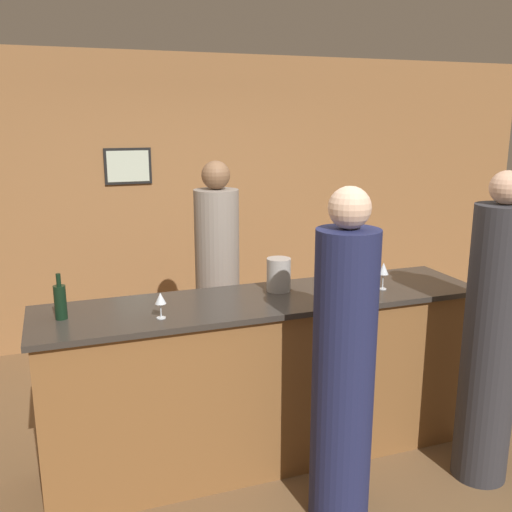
% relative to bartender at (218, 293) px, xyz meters
% --- Properties ---
extents(ground_plane, '(14.00, 14.00, 0.00)m').
position_rel_bartender_xyz_m(ground_plane, '(0.08, -0.85, -0.89)').
color(ground_plane, brown).
extents(back_wall, '(8.00, 0.08, 2.80)m').
position_rel_bartender_xyz_m(back_wall, '(0.07, 1.52, 0.52)').
color(back_wall, olive).
rests_on(back_wall, ground_plane).
extents(bar_counter, '(2.84, 0.67, 1.10)m').
position_rel_bartender_xyz_m(bar_counter, '(0.08, -0.85, -0.34)').
color(bar_counter, brown).
rests_on(bar_counter, ground_plane).
extents(bartender, '(0.34, 0.34, 1.89)m').
position_rel_bartender_xyz_m(bartender, '(0.00, 0.00, 0.00)').
color(bartender, gray).
rests_on(bartender, ground_plane).
extents(guest_0, '(0.34, 0.34, 1.87)m').
position_rel_bartender_xyz_m(guest_0, '(0.26, -1.54, -0.01)').
color(guest_0, '#1E234C').
rests_on(guest_0, ground_plane).
extents(guest_1, '(0.33, 0.33, 1.91)m').
position_rel_bartender_xyz_m(guest_1, '(1.26, -1.52, 0.01)').
color(guest_1, '#2D2D33').
rests_on(guest_1, ground_plane).
extents(wine_bottle_0, '(0.07, 0.07, 0.27)m').
position_rel_bartender_xyz_m(wine_bottle_0, '(0.58, -0.92, 0.32)').
color(wine_bottle_0, black).
rests_on(wine_bottle_0, bar_counter).
extents(wine_bottle_1, '(0.07, 0.07, 0.30)m').
position_rel_bartender_xyz_m(wine_bottle_1, '(0.78, -0.67, 0.33)').
color(wine_bottle_1, black).
rests_on(wine_bottle_1, bar_counter).
extents(wine_bottle_2, '(0.07, 0.07, 0.26)m').
position_rel_bartender_xyz_m(wine_bottle_2, '(-1.14, -0.82, 0.31)').
color(wine_bottle_2, black).
rests_on(wine_bottle_2, bar_counter).
extents(ice_bucket, '(0.16, 0.16, 0.22)m').
position_rel_bartender_xyz_m(ice_bucket, '(0.21, -0.73, 0.32)').
color(ice_bucket, '#9E9993').
rests_on(ice_bucket, bar_counter).
extents(wine_glass_0, '(0.06, 0.06, 0.15)m').
position_rel_bartender_xyz_m(wine_glass_0, '(-0.61, -1.00, 0.32)').
color(wine_glass_0, silver).
rests_on(wine_glass_0, bar_counter).
extents(wine_glass_1, '(0.08, 0.08, 0.16)m').
position_rel_bartender_xyz_m(wine_glass_1, '(0.37, -1.11, 0.33)').
color(wine_glass_1, silver).
rests_on(wine_glass_1, bar_counter).
extents(wine_glass_2, '(0.07, 0.07, 0.18)m').
position_rel_bartender_xyz_m(wine_glass_2, '(0.87, -0.93, 0.34)').
color(wine_glass_2, silver).
rests_on(wine_glass_2, bar_counter).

